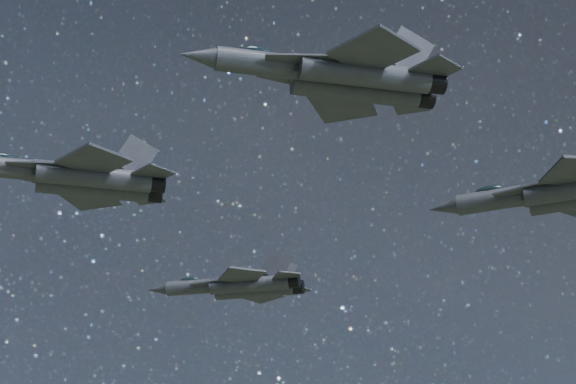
# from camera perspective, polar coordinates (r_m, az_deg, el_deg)

# --- Properties ---
(jet_lead) EXTENTS (15.73, 10.42, 4.01)m
(jet_lead) POSITION_cam_1_polar(r_m,az_deg,el_deg) (66.33, -12.51, 0.86)
(jet_lead) COLOR #2E323A
(jet_left) EXTENTS (15.23, 10.70, 3.85)m
(jet_left) POSITION_cam_1_polar(r_m,az_deg,el_deg) (87.27, -2.90, -5.57)
(jet_left) COLOR #2E323A
(jet_right) EXTENTS (16.26, 10.81, 4.13)m
(jet_right) POSITION_cam_1_polar(r_m,az_deg,el_deg) (56.90, 3.04, 6.89)
(jet_right) COLOR #2E323A
(jet_slot) EXTENTS (17.10, 11.57, 4.30)m
(jet_slot) POSITION_cam_1_polar(r_m,az_deg,el_deg) (69.13, 16.20, 0.04)
(jet_slot) COLOR #2E323A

